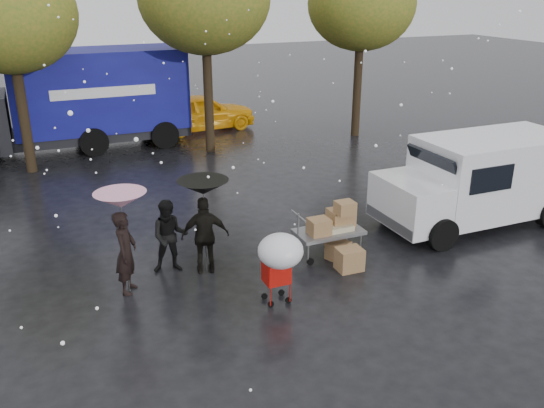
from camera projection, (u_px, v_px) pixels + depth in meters
name	position (u px, v px, depth m)	size (l,w,h in m)	color
ground	(241.00, 295.00, 11.25)	(90.00, 90.00, 0.00)	black
person_pink	(126.00, 252.00, 11.09)	(0.61, 0.40, 1.69)	black
person_middle	(170.00, 236.00, 11.91)	(0.77, 0.60, 1.58)	black
person_black	(205.00, 235.00, 11.84)	(0.98, 0.41, 1.67)	black
umbrella_pink	(120.00, 200.00, 10.70)	(0.99, 0.99, 2.08)	#4C4C4C
umbrella_black	(203.00, 187.00, 11.46)	(1.04, 1.04, 2.04)	#4C4C4C
vendor_cart	(332.00, 224.00, 12.68)	(1.52, 0.80, 1.27)	slate
shopping_cart	(280.00, 254.00, 10.51)	(0.84, 0.84, 1.46)	red
white_van	(480.00, 179.00, 14.21)	(4.91, 2.18, 2.20)	white
blue_truck	(76.00, 101.00, 20.45)	(8.30, 2.60, 3.50)	navy
box_ground_near	(349.00, 259.00, 12.15)	(0.54, 0.43, 0.48)	brown
box_ground_far	(338.00, 250.00, 12.67)	(0.49, 0.38, 0.38)	brown
yellow_taxi	(200.00, 112.00, 23.40)	(1.78, 4.42, 1.51)	#FFAE0D
tree_row	(113.00, 5.00, 17.84)	(21.60, 4.40, 7.12)	black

